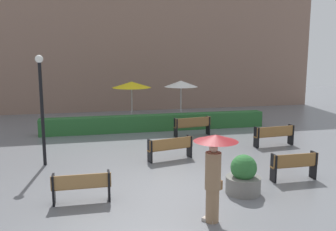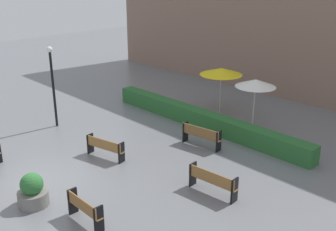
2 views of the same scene
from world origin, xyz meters
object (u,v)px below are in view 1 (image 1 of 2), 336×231
object	(u,v)px
bench_back_row	(193,125)
bench_near_right	(294,164)
bench_mid_center	(171,147)
patio_umbrella_yellow	(132,85)
bench_near_left	(82,185)
bench_far_right	(275,134)
pedestrian_with_umbrella	(214,164)
planter_pot	(243,177)
patio_umbrella_white	(181,84)
lamp_post	(41,99)

from	to	relation	value
bench_back_row	bench_near_right	world-z (taller)	bench_back_row
bench_mid_center	patio_umbrella_yellow	bearing A→B (deg)	92.96
bench_back_row	bench_near_right	distance (m)	6.96
bench_near_left	bench_near_right	xyz separation A→B (m)	(6.63, 0.29, 0.04)
bench_far_right	pedestrian_with_umbrella	bearing A→B (deg)	-129.23
bench_near_left	planter_pot	size ratio (longest dim) A/B	1.38
patio_umbrella_yellow	patio_umbrella_white	bearing A→B (deg)	-16.64
bench_near_right	patio_umbrella_yellow	distance (m)	11.80
bench_back_row	pedestrian_with_umbrella	distance (m)	9.30
bench_near_left	pedestrian_with_umbrella	size ratio (longest dim) A/B	0.74
pedestrian_with_umbrella	patio_umbrella_white	world-z (taller)	patio_umbrella_white
bench_back_row	lamp_post	distance (m)	7.63
patio_umbrella_yellow	lamp_post	bearing A→B (deg)	-119.21
bench_near_right	pedestrian_with_umbrella	bearing A→B (deg)	-148.62
pedestrian_with_umbrella	patio_umbrella_yellow	distance (m)	13.24
bench_back_row	patio_umbrella_yellow	size ratio (longest dim) A/B	0.79
bench_mid_center	lamp_post	distance (m)	5.02
bench_back_row	pedestrian_with_umbrella	bearing A→B (deg)	-103.84
bench_near_left	bench_back_row	distance (m)	8.89
bench_back_row	lamp_post	size ratio (longest dim) A/B	0.48
pedestrian_with_umbrella	bench_mid_center	bearing A→B (deg)	87.66
bench_near_right	patio_umbrella_white	distance (m)	10.44
bench_mid_center	patio_umbrella_yellow	world-z (taller)	patio_umbrella_yellow
bench_near_left	pedestrian_with_umbrella	distance (m)	3.73
bench_near_right	patio_umbrella_yellow	xyz separation A→B (m)	(-3.72, 11.07, 1.70)
planter_pot	patio_umbrella_white	distance (m)	11.10
bench_near_right	planter_pot	xyz separation A→B (m)	(-2.06, -0.66, -0.04)
pedestrian_with_umbrella	bench_near_left	bearing A→B (deg)	149.03
bench_mid_center	bench_near_left	bearing A→B (deg)	-133.99
bench_back_row	patio_umbrella_white	distance (m)	3.84
bench_near_left	bench_near_right	world-z (taller)	bench_near_right
bench_mid_center	patio_umbrella_yellow	xyz separation A→B (m)	(-0.41, 7.93, 1.72)
bench_mid_center	bench_far_right	distance (m)	5.02
bench_near_left	planter_pot	world-z (taller)	planter_pot
bench_mid_center	bench_far_right	world-z (taller)	bench_far_right
lamp_post	bench_near_left	bearing A→B (deg)	-71.15
bench_mid_center	patio_umbrella_yellow	size ratio (longest dim) A/B	0.76
bench_near_left	patio_umbrella_white	world-z (taller)	patio_umbrella_white
bench_back_row	patio_umbrella_white	size ratio (longest dim) A/B	0.76
bench_near_left	lamp_post	xyz separation A→B (m)	(-1.31, 3.83, 1.94)
bench_near_left	bench_far_right	xyz separation A→B (m)	(8.23, 4.43, 0.04)
bench_mid_center	pedestrian_with_umbrella	distance (m)	5.38
patio_umbrella_white	planter_pot	bearing A→B (deg)	-95.63
bench_near_right	planter_pot	bearing A→B (deg)	-162.35
bench_mid_center	bench_near_left	world-z (taller)	bench_mid_center
pedestrian_with_umbrella	bench_back_row	bearing A→B (deg)	76.16
pedestrian_with_umbrella	planter_pot	bearing A→B (deg)	45.54
planter_pot	patio_umbrella_yellow	xyz separation A→B (m)	(-1.66, 11.72, 1.74)
bench_back_row	planter_pot	size ratio (longest dim) A/B	1.64
lamp_post	patio_umbrella_yellow	xyz separation A→B (m)	(4.21, 7.53, -0.20)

